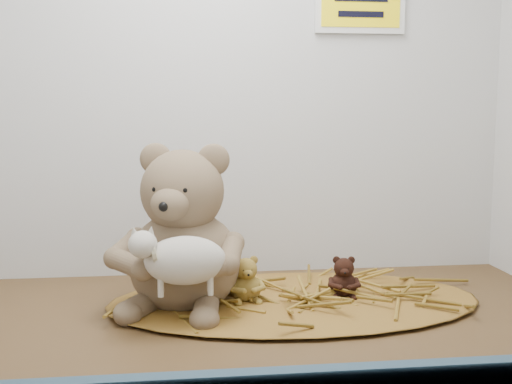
{
  "coord_description": "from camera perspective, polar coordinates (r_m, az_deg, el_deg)",
  "views": [
    {
      "loc": [
        -6.72,
        -98.27,
        33.41
      ],
      "look_at": [
        5.69,
        2.01,
        20.22
      ],
      "focal_mm": 45.0,
      "sensor_mm": 36.0,
      "label": 1
    }
  ],
  "objects": [
    {
      "name": "alcove_shell",
      "position": [
        1.08,
        -3.55,
        13.58
      ],
      "size": [
        120.4,
        60.2,
        90.4
      ],
      "color": "#462B18",
      "rests_on": "ground"
    },
    {
      "name": "straw_bed",
      "position": [
        1.12,
        3.5,
        -9.6
      ],
      "size": [
        64.27,
        37.32,
        1.24
      ],
      "primitive_type": "ellipsoid",
      "color": "brown",
      "rests_on": "shelf_floor"
    },
    {
      "name": "main_teddy",
      "position": [
        1.07,
        -6.41,
        -3.15
      ],
      "size": [
        29.01,
        29.76,
        27.78
      ],
      "primitive_type": null,
      "rotation": [
        0.0,
        0.0,
        -0.34
      ],
      "color": "#826C50",
      "rests_on": "shelf_floor"
    },
    {
      "name": "toy_lamb",
      "position": [
        0.98,
        -6.31,
        -6.07
      ],
      "size": [
        16.11,
        9.83,
        10.41
      ],
      "primitive_type": null,
      "color": "silver",
      "rests_on": "main_teddy"
    },
    {
      "name": "mini_teddy_tan",
      "position": [
        1.09,
        -0.92,
        -7.57
      ],
      "size": [
        6.69,
        7.01,
        7.77
      ],
      "primitive_type": null,
      "rotation": [
        0.0,
        0.0,
        0.07
      ],
      "color": "olive",
      "rests_on": "straw_bed"
    },
    {
      "name": "mini_teddy_brown",
      "position": [
        1.13,
        7.8,
        -7.3
      ],
      "size": [
        6.65,
        6.91,
        7.1
      ],
      "primitive_type": null,
      "rotation": [
        0.0,
        0.0,
        -0.17
      ],
      "color": "black",
      "rests_on": "straw_bed"
    }
  ]
}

